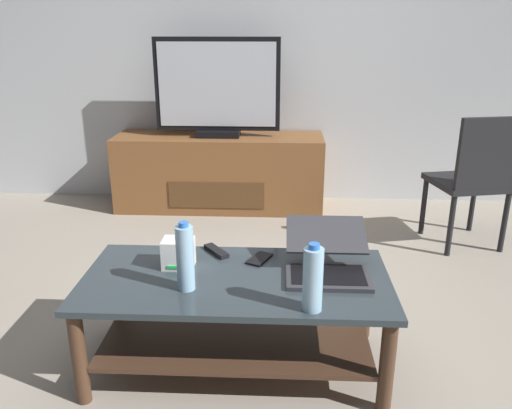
{
  "coord_description": "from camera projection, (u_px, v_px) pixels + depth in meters",
  "views": [
    {
      "loc": [
        0.08,
        -2.14,
        1.44
      ],
      "look_at": [
        -0.04,
        0.29,
        0.59
      ],
      "focal_mm": 36.23,
      "sensor_mm": 36.0,
      "label": 1
    }
  ],
  "objects": [
    {
      "name": "dining_chair",
      "position": [
        475.0,
        176.0,
        3.37
      ],
      "size": [
        0.52,
        0.52,
        0.91
      ],
      "color": "black",
      "rests_on": "ground"
    },
    {
      "name": "television",
      "position": [
        217.0,
        90.0,
        3.98
      ],
      "size": [
        0.97,
        0.2,
        0.75
      ],
      "color": "black",
      "rests_on": "media_cabinet"
    },
    {
      "name": "water_bottle_far",
      "position": [
        185.0,
        258.0,
        2.03
      ],
      "size": [
        0.07,
        0.07,
        0.29
      ],
      "color": "#99C6E5",
      "rests_on": "coffee_table"
    },
    {
      "name": "back_wall",
      "position": [
        273.0,
        29.0,
        4.14
      ],
      "size": [
        6.4,
        0.12,
        2.8
      ],
      "primitive_type": "cube",
      "color": "silver",
      "rests_on": "ground"
    },
    {
      "name": "water_bottle_near",
      "position": [
        313.0,
        279.0,
        1.88
      ],
      "size": [
        0.08,
        0.08,
        0.27
      ],
      "color": "#99C6E5",
      "rests_on": "coffee_table"
    },
    {
      "name": "router_box",
      "position": [
        178.0,
        253.0,
        2.24
      ],
      "size": [
        0.13,
        0.11,
        0.13
      ],
      "color": "white",
      "rests_on": "coffee_table"
    },
    {
      "name": "media_cabinet",
      "position": [
        220.0,
        172.0,
        4.22
      ],
      "size": [
        1.66,
        0.5,
        0.6
      ],
      "color": "brown",
      "rests_on": "ground"
    },
    {
      "name": "laptop",
      "position": [
        327.0,
        259.0,
        2.2
      ],
      "size": [
        0.35,
        0.4,
        0.18
      ],
      "color": "#333338",
      "rests_on": "coffee_table"
    },
    {
      "name": "ground_plane",
      "position": [
        261.0,
        339.0,
        2.5
      ],
      "size": [
        7.68,
        7.68,
        0.0
      ],
      "primitive_type": "plane",
      "color": "#9E9384"
    },
    {
      "name": "cell_phone",
      "position": [
        259.0,
        259.0,
        2.32
      ],
      "size": [
        0.12,
        0.16,
        0.01
      ],
      "primitive_type": "cube",
      "rotation": [
        0.0,
        0.0,
        -0.43
      ],
      "color": "black",
      "rests_on": "coffee_table"
    },
    {
      "name": "coffee_table",
      "position": [
        236.0,
        305.0,
        2.21
      ],
      "size": [
        1.29,
        0.62,
        0.44
      ],
      "color": "#2D383D",
      "rests_on": "ground"
    },
    {
      "name": "tv_remote",
      "position": [
        216.0,
        251.0,
        2.39
      ],
      "size": [
        0.13,
        0.15,
        0.02
      ],
      "primitive_type": "cube",
      "rotation": [
        0.0,
        0.0,
        0.65
      ],
      "color": "black",
      "rests_on": "coffee_table"
    }
  ]
}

